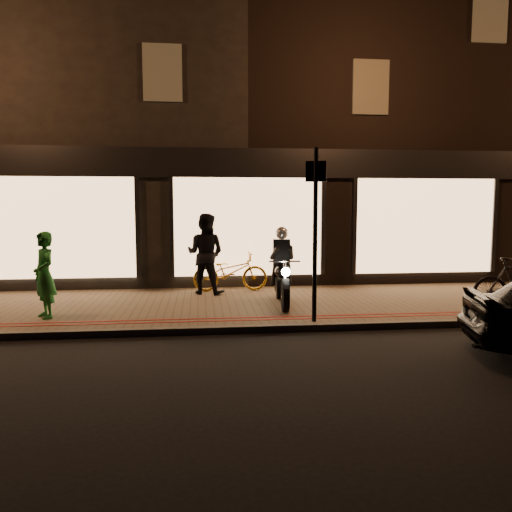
{
  "coord_description": "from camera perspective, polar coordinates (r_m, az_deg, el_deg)",
  "views": [
    {
      "loc": [
        -1.18,
        -8.16,
        2.17
      ],
      "look_at": [
        -0.04,
        1.99,
        1.1
      ],
      "focal_mm": 35.0,
      "sensor_mm": 36.0,
      "label": 1
    }
  ],
  "objects": [
    {
      "name": "red_kerb_lines",
      "position": [
        9.02,
        1.25,
        -7.13
      ],
      "size": [
        50.0,
        0.26,
        0.01
      ],
      "color": "maroon",
      "rests_on": "sidewalk"
    },
    {
      "name": "ground",
      "position": [
        8.53,
        1.75,
        -8.77
      ],
      "size": [
        90.0,
        90.0,
        0.0
      ],
      "primitive_type": "plane",
      "color": "black",
      "rests_on": "ground"
    },
    {
      "name": "bicycle_gold",
      "position": [
        11.75,
        -2.95,
        -1.81
      ],
      "size": [
        1.76,
        0.67,
        0.92
      ],
      "primitive_type": "imported",
      "rotation": [
        0.0,
        0.0,
        1.6
      ],
      "color": "gold",
      "rests_on": "sidewalk"
    },
    {
      "name": "building_row",
      "position": [
        17.31,
        -2.54,
        12.87
      ],
      "size": [
        48.0,
        10.11,
        8.5
      ],
      "color": "black",
      "rests_on": "ground"
    },
    {
      "name": "person_dark",
      "position": [
        11.41,
        -5.81,
        0.26
      ],
      "size": [
        1.09,
        0.98,
        1.83
      ],
      "primitive_type": "imported",
      "rotation": [
        0.0,
        0.0,
        2.76
      ],
      "color": "black",
      "rests_on": "sidewalk"
    },
    {
      "name": "kerb_stone",
      "position": [
        8.56,
        1.7,
        -8.3
      ],
      "size": [
        50.0,
        0.14,
        0.12
      ],
      "primitive_type": "cube",
      "color": "#59544C",
      "rests_on": "ground"
    },
    {
      "name": "person_green",
      "position": [
        9.72,
        -23.03,
        -2.01
      ],
      "size": [
        0.64,
        0.68,
        1.56
      ],
      "primitive_type": "imported",
      "rotation": [
        0.0,
        0.0,
        -0.94
      ],
      "color": "#217F31",
      "rests_on": "sidewalk"
    },
    {
      "name": "sidewalk",
      "position": [
        10.44,
        0.19,
        -5.67
      ],
      "size": [
        50.0,
        4.0,
        0.12
      ],
      "primitive_type": "cube",
      "color": "brown",
      "rests_on": "ground"
    },
    {
      "name": "sign_post",
      "position": [
        8.65,
        6.78,
        3.46
      ],
      "size": [
        0.34,
        0.14,
        3.0
      ],
      "rotation": [
        0.0,
        0.0,
        -0.32
      ],
      "color": "black",
      "rests_on": "sidewalk"
    },
    {
      "name": "motorcycle",
      "position": [
        10.16,
        3.0,
        -2.15
      ],
      "size": [
        0.6,
        1.94,
        1.59
      ],
      "rotation": [
        0.0,
        0.0,
        -0.08
      ],
      "color": "black",
      "rests_on": "sidewalk"
    }
  ]
}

